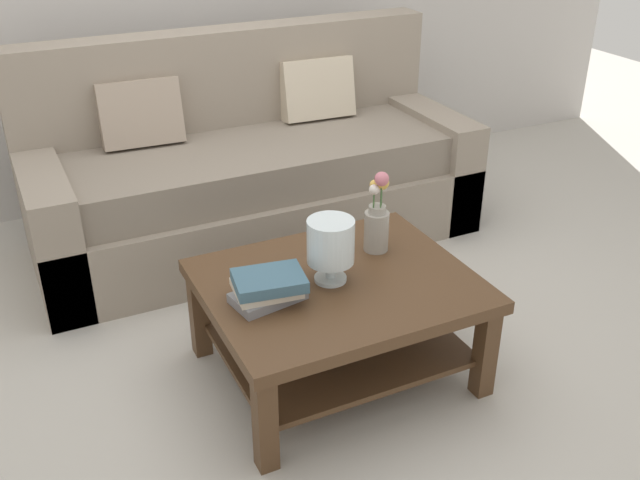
{
  "coord_description": "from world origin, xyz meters",
  "views": [
    {
      "loc": [
        -1.09,
        -2.53,
        1.85
      ],
      "look_at": [
        -0.0,
        -0.29,
        0.53
      ],
      "focal_mm": 40.91,
      "sensor_mm": 36.0,
      "label": 1
    }
  ],
  "objects_px": {
    "glass_hurricane_vase": "(331,243)",
    "flower_pitcher": "(377,220)",
    "book_stack_main": "(268,287)",
    "coffee_table": "(337,306)",
    "couch": "(251,172)"
  },
  "relations": [
    {
      "from": "glass_hurricane_vase",
      "to": "flower_pitcher",
      "type": "distance_m",
      "value": 0.31
    },
    {
      "from": "glass_hurricane_vase",
      "to": "flower_pitcher",
      "type": "bearing_deg",
      "value": 26.26
    },
    {
      "from": "book_stack_main",
      "to": "glass_hurricane_vase",
      "type": "xyz_separation_m",
      "value": [
        0.26,
        0.03,
        0.1
      ]
    },
    {
      "from": "book_stack_main",
      "to": "coffee_table",
      "type": "bearing_deg",
      "value": 4.24
    },
    {
      "from": "couch",
      "to": "book_stack_main",
      "type": "bearing_deg",
      "value": -108.1
    },
    {
      "from": "book_stack_main",
      "to": "flower_pitcher",
      "type": "relative_size",
      "value": 0.81
    },
    {
      "from": "glass_hurricane_vase",
      "to": "book_stack_main",
      "type": "bearing_deg",
      "value": -173.24
    },
    {
      "from": "flower_pitcher",
      "to": "glass_hurricane_vase",
      "type": "bearing_deg",
      "value": -153.74
    },
    {
      "from": "book_stack_main",
      "to": "glass_hurricane_vase",
      "type": "bearing_deg",
      "value": 6.76
    },
    {
      "from": "book_stack_main",
      "to": "glass_hurricane_vase",
      "type": "height_order",
      "value": "glass_hurricane_vase"
    },
    {
      "from": "coffee_table",
      "to": "couch",
      "type": "bearing_deg",
      "value": 83.99
    },
    {
      "from": "couch",
      "to": "flower_pitcher",
      "type": "relative_size",
      "value": 6.59
    },
    {
      "from": "glass_hurricane_vase",
      "to": "flower_pitcher",
      "type": "xyz_separation_m",
      "value": [
        0.27,
        0.14,
        -0.02
      ]
    },
    {
      "from": "couch",
      "to": "coffee_table",
      "type": "height_order",
      "value": "couch"
    },
    {
      "from": "couch",
      "to": "flower_pitcher",
      "type": "xyz_separation_m",
      "value": [
        0.12,
        -1.13,
        0.2
      ]
    }
  ]
}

